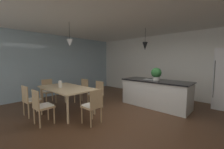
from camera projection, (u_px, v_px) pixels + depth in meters
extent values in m
cube|color=#4C301E|center=(128.00, 121.00, 3.68)|extent=(10.00, 8.40, 0.04)
cube|color=white|center=(129.00, 12.00, 3.42)|extent=(10.00, 8.40, 0.12)
cube|color=white|center=(174.00, 66.00, 5.93)|extent=(10.00, 0.12, 2.70)
cube|color=#9EB7C6|center=(56.00, 65.00, 6.30)|extent=(0.06, 8.40, 2.70)
cube|color=#D1B284|center=(66.00, 88.00, 4.27)|extent=(1.83, 1.01, 0.04)
cylinder|color=#D1B284|center=(65.00, 93.00, 5.18)|extent=(0.06, 0.06, 0.73)
cylinder|color=#D1B284|center=(94.00, 102.00, 4.05)|extent=(0.06, 0.06, 0.73)
cylinder|color=#D1B284|center=(41.00, 97.00, 4.56)|extent=(0.06, 0.06, 0.73)
cylinder|color=#D1B284|center=(68.00, 109.00, 3.43)|extent=(0.06, 0.06, 0.73)
cube|color=tan|center=(95.00, 95.00, 4.62)|extent=(0.42, 0.42, 0.04)
cube|color=white|center=(95.00, 94.00, 4.62)|extent=(0.38, 0.38, 0.03)
cube|color=tan|center=(100.00, 87.00, 4.73)|extent=(0.38, 0.05, 0.42)
cylinder|color=tan|center=(94.00, 104.00, 4.41)|extent=(0.04, 0.04, 0.41)
cylinder|color=tan|center=(88.00, 102.00, 4.65)|extent=(0.04, 0.04, 0.41)
cylinder|color=tan|center=(103.00, 102.00, 4.64)|extent=(0.04, 0.04, 0.41)
cylinder|color=tan|center=(96.00, 100.00, 4.88)|extent=(0.04, 0.04, 0.41)
cube|color=tan|center=(91.00, 106.00, 3.46)|extent=(0.41, 0.41, 0.04)
cube|color=white|center=(91.00, 105.00, 3.46)|extent=(0.37, 0.37, 0.03)
cube|color=tan|center=(96.00, 99.00, 3.32)|extent=(0.04, 0.38, 0.42)
cylinder|color=tan|center=(82.00, 115.00, 3.47)|extent=(0.04, 0.04, 0.41)
cylinder|color=tan|center=(92.00, 112.00, 3.73)|extent=(0.04, 0.04, 0.41)
cylinder|color=tan|center=(91.00, 119.00, 3.25)|extent=(0.04, 0.04, 0.41)
cylinder|color=tan|center=(101.00, 115.00, 3.50)|extent=(0.04, 0.04, 0.41)
cube|color=tan|center=(32.00, 100.00, 3.98)|extent=(0.43, 0.43, 0.04)
cube|color=white|center=(32.00, 99.00, 3.97)|extent=(0.38, 0.38, 0.03)
cube|color=tan|center=(25.00, 94.00, 3.82)|extent=(0.38, 0.06, 0.42)
cylinder|color=tan|center=(36.00, 105.00, 4.24)|extent=(0.04, 0.04, 0.41)
cylinder|color=tan|center=(42.00, 108.00, 4.03)|extent=(0.04, 0.04, 0.41)
cylinder|color=tan|center=(24.00, 108.00, 3.97)|extent=(0.04, 0.04, 0.41)
cylinder|color=tan|center=(29.00, 111.00, 3.76)|extent=(0.04, 0.04, 0.41)
cube|color=tan|center=(81.00, 91.00, 5.18)|extent=(0.42, 0.42, 0.04)
cube|color=white|center=(81.00, 90.00, 5.18)|extent=(0.38, 0.38, 0.03)
cube|color=tan|center=(85.00, 85.00, 5.30)|extent=(0.38, 0.05, 0.42)
cylinder|color=tan|center=(80.00, 99.00, 4.96)|extent=(0.04, 0.04, 0.41)
cylinder|color=tan|center=(75.00, 97.00, 5.18)|extent=(0.04, 0.04, 0.41)
cylinder|color=tan|center=(88.00, 97.00, 5.22)|extent=(0.04, 0.04, 0.41)
cylinder|color=tan|center=(82.00, 96.00, 5.44)|extent=(0.04, 0.04, 0.41)
cube|color=tan|center=(44.00, 107.00, 3.42)|extent=(0.41, 0.41, 0.04)
cube|color=white|center=(44.00, 106.00, 3.42)|extent=(0.37, 0.37, 0.03)
cube|color=tan|center=(35.00, 99.00, 3.27)|extent=(0.38, 0.04, 0.42)
cylinder|color=tan|center=(48.00, 112.00, 3.68)|extent=(0.04, 0.04, 0.41)
cylinder|color=tan|center=(54.00, 116.00, 3.46)|extent=(0.04, 0.04, 0.41)
cylinder|color=tan|center=(34.00, 116.00, 3.43)|extent=(0.04, 0.04, 0.41)
cylinder|color=tan|center=(40.00, 120.00, 3.20)|extent=(0.04, 0.04, 0.41)
cube|color=tan|center=(49.00, 92.00, 5.14)|extent=(0.41, 0.41, 0.04)
cube|color=white|center=(49.00, 91.00, 5.13)|extent=(0.37, 0.37, 0.03)
cube|color=tan|center=(47.00, 85.00, 5.24)|extent=(0.04, 0.38, 0.42)
cylinder|color=tan|center=(56.00, 98.00, 5.16)|extent=(0.04, 0.04, 0.41)
cylinder|color=tan|center=(46.00, 99.00, 4.92)|extent=(0.04, 0.04, 0.41)
cylinder|color=tan|center=(52.00, 96.00, 5.40)|extent=(0.04, 0.04, 0.41)
cylinder|color=tan|center=(43.00, 98.00, 5.16)|extent=(0.04, 0.04, 0.41)
cube|color=silver|center=(155.00, 93.00, 4.79)|extent=(2.19, 0.85, 0.88)
cube|color=black|center=(156.00, 81.00, 4.75)|extent=(2.25, 0.91, 0.04)
cube|color=gray|center=(149.00, 79.00, 4.92)|extent=(0.36, 0.30, 0.01)
cylinder|color=#4C4C4C|center=(214.00, 79.00, 4.41)|extent=(0.02, 0.02, 1.17)
cylinder|color=black|center=(69.00, 31.00, 4.13)|extent=(0.01, 0.01, 0.50)
cone|color=#B7B7B7|center=(70.00, 43.00, 4.17)|extent=(0.20, 0.20, 0.21)
cylinder|color=black|center=(145.00, 35.00, 4.89)|extent=(0.01, 0.01, 0.49)
cone|color=black|center=(145.00, 46.00, 4.93)|extent=(0.18, 0.18, 0.27)
cylinder|color=beige|center=(156.00, 79.00, 4.73)|extent=(0.22, 0.22, 0.11)
sphere|color=#2D6B33|center=(156.00, 73.00, 4.71)|extent=(0.34, 0.34, 0.34)
cylinder|color=silver|center=(60.00, 84.00, 4.20)|extent=(0.10, 0.10, 0.21)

